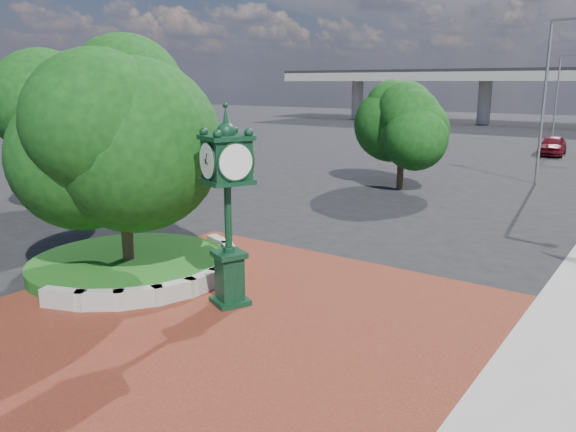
# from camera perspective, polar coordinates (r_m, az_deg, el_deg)

# --- Properties ---
(ground) EXTENTS (200.00, 200.00, 0.00)m
(ground) POSITION_cam_1_polar(r_m,az_deg,el_deg) (15.08, -3.52, -9.13)
(ground) COLOR black
(ground) RESTS_ON ground
(plaza) EXTENTS (12.00, 12.00, 0.04)m
(plaza) POSITION_cam_1_polar(r_m,az_deg,el_deg) (14.37, -6.06, -10.27)
(plaza) COLOR maroon
(plaza) RESTS_ON ground
(planter_wall) EXTENTS (2.96, 6.77, 0.54)m
(planter_wall) POSITION_cam_1_polar(r_m,az_deg,el_deg) (16.71, -10.83, -6.06)
(planter_wall) COLOR #9E9B93
(planter_wall) RESTS_ON ground
(grass_bed) EXTENTS (6.10, 6.10, 0.40)m
(grass_bed) POSITION_cam_1_polar(r_m,az_deg,el_deg) (18.38, -15.81, -4.75)
(grass_bed) COLOR #1A4D16
(grass_bed) RESTS_ON ground
(tree_planter) EXTENTS (5.20, 5.20, 6.33)m
(tree_planter) POSITION_cam_1_polar(r_m,az_deg,el_deg) (17.63, -16.54, 6.20)
(tree_planter) COLOR #38281C
(tree_planter) RESTS_ON ground
(tree_northwest) EXTENTS (5.60, 5.60, 6.93)m
(tree_northwest) POSITION_cam_1_polar(r_m,az_deg,el_deg) (26.96, -18.90, 9.23)
(tree_northwest) COLOR #38281C
(tree_northwest) RESTS_ON ground
(tree_street) EXTENTS (4.40, 4.40, 5.45)m
(tree_street) POSITION_cam_1_polar(r_m,az_deg,el_deg) (31.61, 11.52, 8.58)
(tree_street) COLOR #38281C
(tree_street) RESTS_ON ground
(post_clock) EXTENTS (1.36, 1.36, 5.21)m
(post_clock) POSITION_cam_1_polar(r_m,az_deg,el_deg) (14.38, -6.15, 1.66)
(post_clock) COLOR black
(post_clock) RESTS_ON ground
(parked_car) EXTENTS (2.27, 4.83, 1.60)m
(parked_car) POSITION_cam_1_polar(r_m,az_deg,el_deg) (50.36, 25.28, 6.51)
(parked_car) COLOR #5A0C16
(parked_car) RESTS_ON ground
(street_lamp_near) EXTENTS (2.03, 0.64, 9.14)m
(street_lamp_near) POSITION_cam_1_polar(r_m,az_deg,el_deg) (35.44, 24.99, 11.55)
(street_lamp_near) COLOR slate
(street_lamp_near) RESTS_ON ground
(street_lamp_far) EXTENTS (1.79, 0.45, 8.01)m
(street_lamp_far) POSITION_cam_1_polar(r_m,az_deg,el_deg) (54.71, 25.83, 11.02)
(street_lamp_far) COLOR slate
(street_lamp_far) RESTS_ON ground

